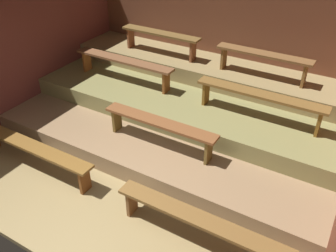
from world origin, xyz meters
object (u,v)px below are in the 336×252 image
bench_upper_left (160,36)px  bench_floor_right (200,222)px  bench_upper_right (263,58)px  bench_lower_center (160,125)px  bench_middle_left (124,63)px  bench_middle_right (260,98)px  bench_floor_left (33,149)px

bench_upper_left → bench_floor_right: bearing=-51.7°
bench_floor_right → bench_upper_right: 3.48m
bench_floor_right → bench_upper_left: bearing=128.3°
bench_floor_right → bench_lower_center: (-1.37, 1.24, 0.31)m
bench_middle_left → bench_middle_right: same height
bench_middle_left → bench_floor_left: bearing=-92.7°
bench_floor_left → bench_middle_right: size_ratio=1.08×
bench_floor_right → bench_middle_right: bearing=92.7°
bench_floor_right → bench_upper_left: (-2.62, 3.32, 0.94)m
bench_upper_left → bench_middle_left: bearing=-107.5°
bench_floor_left → bench_floor_right: same height
bench_floor_right → bench_lower_center: 1.87m
bench_middle_left → bench_upper_left: bearing=72.5°
bench_lower_center → bench_middle_right: bearing=42.5°
bench_floor_left → bench_upper_right: size_ratio=1.34×
bench_floor_left → bench_upper_left: size_ratio=1.34×
bench_upper_left → bench_upper_right: size_ratio=1.00×
bench_middle_left → bench_upper_right: size_ratio=1.24×
bench_upper_left → bench_upper_right: same height
bench_floor_left → bench_upper_left: bearing=83.1°
bench_lower_center → bench_upper_left: 2.51m
bench_middle_right → bench_floor_right: bearing=-87.3°
bench_floor_right → bench_upper_left: 4.34m
bench_floor_left → bench_lower_center: (1.66, 1.24, 0.31)m
bench_floor_right → bench_middle_right: (-0.11, 2.39, 0.63)m
bench_floor_left → bench_lower_center: bearing=36.8°
bench_floor_left → bench_upper_right: 4.34m
bench_upper_left → bench_middle_right: bearing=-20.3°
bench_lower_center → bench_middle_right: size_ratio=0.91×
bench_floor_right → bench_middle_right: 2.48m
bench_floor_left → bench_lower_center: 2.10m
bench_floor_right → bench_upper_left: size_ratio=1.34×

